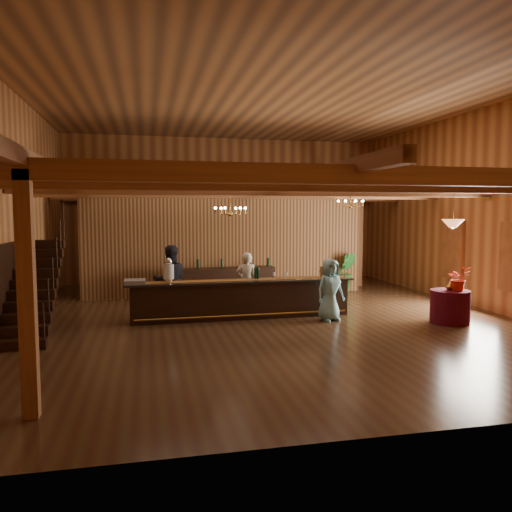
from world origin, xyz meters
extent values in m
plane|color=#432F1A|center=(0.00, 0.00, 0.00)|extent=(14.00, 14.00, 0.00)
plane|color=#A36A3A|center=(0.00, 0.00, 5.50)|extent=(14.00, 14.00, 0.00)
cube|color=#AE743D|center=(0.00, 7.00, 2.75)|extent=(12.00, 0.10, 5.50)
cube|color=#AE743D|center=(0.00, -7.00, 2.75)|extent=(12.00, 0.10, 5.50)
cube|color=#AE743D|center=(-6.00, 0.00, 2.75)|extent=(0.10, 14.00, 5.50)
cube|color=#AE743D|center=(6.00, 0.00, 2.75)|extent=(0.10, 14.00, 5.50)
cube|color=#9D6032|center=(0.00, -5.50, 3.20)|extent=(11.90, 0.20, 0.28)
cube|color=#9D6032|center=(0.00, -3.00, 3.20)|extent=(11.90, 0.20, 0.28)
cube|color=#9D6032|center=(0.00, -0.50, 3.20)|extent=(11.90, 0.20, 0.28)
cube|color=#9D6032|center=(0.00, 2.00, 3.20)|extent=(11.90, 0.20, 0.28)
cube|color=#9D6032|center=(0.00, 4.50, 3.20)|extent=(11.90, 0.20, 0.28)
cube|color=#9D6032|center=(0.00, 6.80, 3.20)|extent=(11.90, 0.20, 0.28)
cube|color=#9D6032|center=(-4.50, 0.00, 3.34)|extent=(0.18, 13.90, 0.22)
cube|color=#9D6032|center=(0.00, 0.00, 3.34)|extent=(0.18, 13.90, 0.22)
cube|color=#9D6032|center=(4.50, 0.00, 3.34)|extent=(0.18, 13.90, 0.22)
cube|color=#9D6032|center=(-4.50, 4.50, 1.60)|extent=(0.20, 0.20, 3.20)
cube|color=#9D6032|center=(4.50, 4.50, 1.60)|extent=(0.20, 0.20, 3.20)
cube|color=#9D6032|center=(-4.50, -5.50, 1.60)|extent=(0.20, 0.20, 3.20)
cube|color=olive|center=(-0.50, 3.50, 1.55)|extent=(9.00, 0.18, 3.10)
cube|color=white|center=(5.95, 1.00, 1.55)|extent=(0.12, 1.05, 1.75)
cube|color=black|center=(-5.45, -2.00, 0.10)|extent=(1.00, 0.28, 0.20)
cube|color=black|center=(-5.45, -1.72, 0.30)|extent=(1.00, 0.28, 0.20)
cube|color=black|center=(-5.45, -1.44, 0.50)|extent=(1.00, 0.28, 0.20)
cube|color=black|center=(-5.45, -1.16, 0.70)|extent=(1.00, 0.28, 0.20)
cube|color=black|center=(-5.45, -0.88, 0.90)|extent=(1.00, 0.28, 0.20)
cube|color=black|center=(-5.45, -0.60, 1.10)|extent=(1.00, 0.28, 0.20)
cube|color=black|center=(-5.45, -0.32, 1.30)|extent=(1.00, 0.28, 0.20)
cube|color=black|center=(-5.45, -0.04, 1.50)|extent=(1.00, 0.28, 0.20)
cube|color=black|center=(-5.45, 0.24, 1.70)|extent=(1.00, 0.28, 0.20)
cube|color=black|center=(-5.45, 0.52, 1.90)|extent=(1.00, 0.28, 0.20)
cube|color=black|center=(1.00, 5.50, 0.55)|extent=(1.20, 0.60, 1.10)
cube|color=olive|center=(-2.00, 5.50, 0.50)|extent=(1.00, 0.60, 1.00)
cube|color=black|center=(-0.68, -0.03, 0.46)|extent=(5.50, 0.69, 0.91)
cube|color=black|center=(-0.68, -0.03, 0.94)|extent=(5.77, 0.81, 0.05)
cube|color=maroon|center=(-0.68, -0.03, 0.97)|extent=(5.40, 0.46, 0.01)
cylinder|color=#A6742B|center=(-0.68, -0.40, 0.14)|extent=(5.30, 0.14, 0.05)
cylinder|color=silver|center=(-2.49, -0.02, 1.00)|extent=(0.18, 0.18, 0.08)
cylinder|color=silver|center=(-2.49, -0.02, 1.22)|extent=(0.26, 0.26, 0.36)
sphere|color=silver|center=(-2.49, -0.02, 1.47)|extent=(0.18, 0.18, 0.18)
cube|color=gray|center=(-3.29, -0.13, 1.01)|extent=(0.50, 0.50, 0.10)
cube|color=olive|center=(1.44, -0.04, 1.11)|extent=(0.06, 0.06, 0.30)
cube|color=olive|center=(1.72, -0.04, 1.11)|extent=(0.06, 0.06, 0.30)
cylinder|color=olive|center=(1.58, -0.04, 1.14)|extent=(0.24, 0.24, 0.24)
cylinder|color=black|center=(-0.30, 0.08, 1.11)|extent=(0.07, 0.07, 0.30)
cylinder|color=black|center=(-0.23, 0.08, 1.11)|extent=(0.07, 0.07, 0.30)
cube|color=black|center=(-0.74, 2.97, 0.47)|extent=(3.39, 0.89, 0.94)
cylinder|color=#380C0F|center=(4.11, -1.70, 0.40)|extent=(0.92, 0.92, 0.80)
cylinder|color=#A6742B|center=(-0.92, 0.20, 2.91)|extent=(0.02, 0.02, 0.58)
sphere|color=#A6742B|center=(-0.92, 0.20, 2.62)|extent=(0.12, 0.12, 0.12)
torus|color=#A6742B|center=(-0.92, 0.20, 2.72)|extent=(0.80, 0.80, 0.04)
cylinder|color=#A6742B|center=(2.91, 1.61, 3.02)|extent=(0.02, 0.02, 0.36)
sphere|color=#A6742B|center=(2.91, 1.61, 2.84)|extent=(0.12, 0.12, 0.12)
torus|color=#A6742B|center=(2.91, 1.61, 2.94)|extent=(0.80, 0.80, 0.04)
cylinder|color=#A6742B|center=(4.11, -1.70, 2.80)|extent=(0.02, 0.02, 0.80)
cone|color=#C97242|center=(4.11, -1.70, 2.40)|extent=(0.52, 0.52, 0.20)
imported|color=silver|center=(-0.41, 0.67, 0.80)|extent=(0.67, 0.52, 1.61)
imported|color=black|center=(-2.43, 0.66, 0.91)|extent=(0.95, 0.78, 1.82)
imported|color=#7AB9C6|center=(1.39, -0.81, 0.77)|extent=(0.85, 0.66, 1.53)
imported|color=#1E621F|center=(3.46, 3.26, 0.67)|extent=(0.80, 0.68, 1.34)
imported|color=red|center=(4.25, -1.79, 1.09)|extent=(0.54, 0.47, 0.59)
imported|color=#A6742B|center=(4.09, -1.69, 0.95)|extent=(0.19, 0.19, 0.31)
camera|label=1|loc=(-2.99, -12.27, 2.66)|focal=35.00mm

